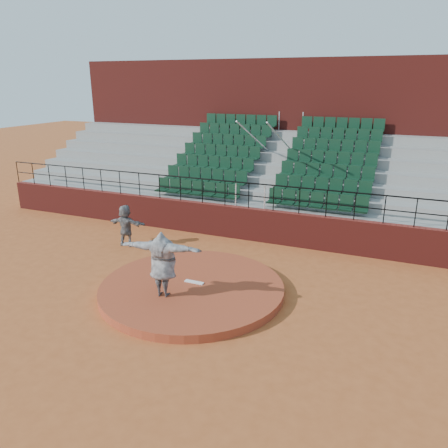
% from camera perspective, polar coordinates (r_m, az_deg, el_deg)
% --- Properties ---
extents(ground, '(90.00, 90.00, 0.00)m').
position_cam_1_polar(ground, '(13.33, -4.19, -8.86)').
color(ground, '#AD5427').
rests_on(ground, ground).
extents(pitchers_mound, '(5.50, 5.50, 0.25)m').
position_cam_1_polar(pitchers_mound, '(13.27, -4.20, -8.38)').
color(pitchers_mound, '#9F3F23').
rests_on(pitchers_mound, ground).
extents(pitching_rubber, '(0.60, 0.15, 0.03)m').
position_cam_1_polar(pitching_rubber, '(13.33, -3.92, -7.58)').
color(pitching_rubber, white).
rests_on(pitching_rubber, pitchers_mound).
extents(boundary_wall, '(24.00, 0.30, 1.30)m').
position_cam_1_polar(boundary_wall, '(17.34, 3.18, 0.03)').
color(boundary_wall, maroon).
rests_on(boundary_wall, ground).
extents(wall_railing, '(24.04, 0.05, 1.03)m').
position_cam_1_polar(wall_railing, '(16.96, 3.26, 4.47)').
color(wall_railing, black).
rests_on(wall_railing, boundary_wall).
extents(seating_deck, '(24.00, 5.97, 4.63)m').
position_cam_1_polar(seating_deck, '(20.47, 6.65, 5.11)').
color(seating_deck, gray).
rests_on(seating_deck, ground).
extents(press_box_facade, '(24.00, 3.00, 7.10)m').
position_cam_1_polar(press_box_facade, '(23.91, 9.56, 11.98)').
color(press_box_facade, maroon).
rests_on(press_box_facade, ground).
extents(pitcher, '(2.41, 0.96, 1.91)m').
position_cam_1_polar(pitcher, '(12.31, -8.02, -5.19)').
color(pitcher, black).
rests_on(pitcher, pitchers_mound).
extents(fielder, '(1.52, 0.55, 1.62)m').
position_cam_1_polar(fielder, '(17.03, -12.70, -0.18)').
color(fielder, black).
rests_on(fielder, ground).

